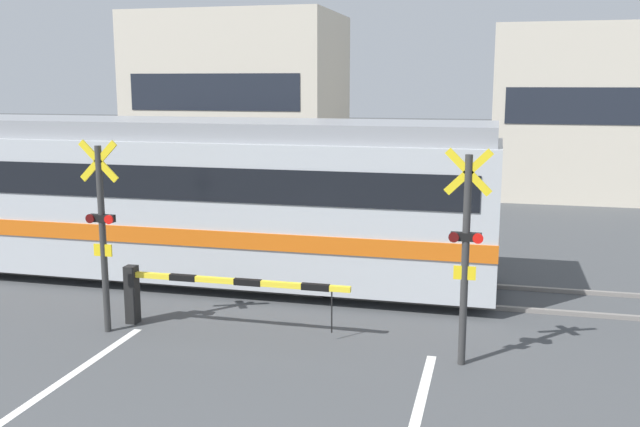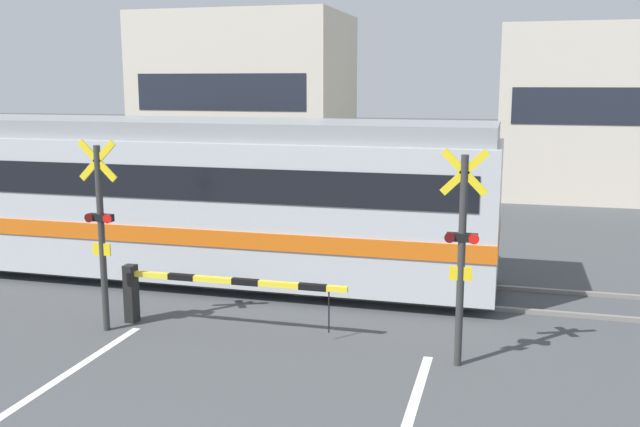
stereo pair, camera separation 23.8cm
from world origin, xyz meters
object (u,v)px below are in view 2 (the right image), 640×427
at_px(crossing_signal_left, 101,227).
at_px(crossing_signal_right, 462,248).
at_px(crossing_barrier_far, 424,230).
at_px(pedestrian, 390,199).
at_px(crossing_barrier_near, 187,287).
at_px(commuter_train, 105,190).

xyz_separation_m(crossing_signal_left, crossing_signal_right, (5.83, 0.00, 0.00)).
bearing_deg(crossing_barrier_far, pedestrian, 114.53).
bearing_deg(crossing_barrier_near, crossing_signal_right, -6.23).
height_order(crossing_signal_left, pedestrian, crossing_signal_left).
xyz_separation_m(crossing_barrier_near, pedestrian, (2.04, 8.56, 0.23)).
height_order(crossing_barrier_far, pedestrian, pedestrian).
distance_m(commuter_train, crossing_signal_left, 4.04).
bearing_deg(crossing_signal_left, pedestrian, 69.97).
height_order(crossing_barrier_far, crossing_signal_left, crossing_signal_left).
bearing_deg(crossing_signal_right, commuter_train, 156.26).
bearing_deg(crossing_signal_right, pedestrian, 105.58).
bearing_deg(pedestrian, crossing_barrier_far, -65.47).
xyz_separation_m(commuter_train, crossing_signal_right, (7.90, -3.47, -0.02)).
bearing_deg(crossing_barrier_near, crossing_barrier_far, 60.37).
distance_m(crossing_signal_left, pedestrian, 9.68).
distance_m(crossing_barrier_far, pedestrian, 3.05).
xyz_separation_m(crossing_barrier_near, crossing_signal_left, (-1.27, -0.50, 1.07)).
height_order(commuter_train, crossing_barrier_near, commuter_train).
xyz_separation_m(crossing_barrier_far, crossing_signal_left, (-4.56, -6.30, 1.07)).
height_order(crossing_barrier_far, crossing_signal_right, crossing_signal_right).
relative_size(crossing_barrier_near, pedestrian, 2.42).
bearing_deg(crossing_barrier_near, pedestrian, 76.62).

